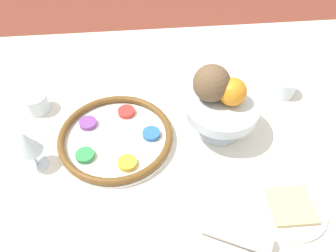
{
  "coord_description": "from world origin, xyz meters",
  "views": [
    {
      "loc": [
        -0.13,
        -0.63,
        1.41
      ],
      "look_at": [
        -0.07,
        -0.02,
        0.74
      ],
      "focal_mm": 35.0,
      "sensor_mm": 36.0,
      "label": 1
    }
  ],
  "objects_px": {
    "seder_plate": "(116,137)",
    "fruit_stand": "(222,110)",
    "orange_fruit": "(232,92)",
    "bread_plate": "(291,207)",
    "napkin_roll": "(236,234)",
    "wine_glass": "(27,144)",
    "cup_near": "(284,87)",
    "coconut": "(212,83)",
    "cup_mid": "(36,103)"
  },
  "relations": [
    {
      "from": "wine_glass",
      "to": "cup_near",
      "type": "bearing_deg",
      "value": 15.74
    },
    {
      "from": "napkin_roll",
      "to": "wine_glass",
      "type": "bearing_deg",
      "value": 152.23
    },
    {
      "from": "orange_fruit",
      "to": "wine_glass",
      "type": "bearing_deg",
      "value": -171.72
    },
    {
      "from": "fruit_stand",
      "to": "bread_plate",
      "type": "bearing_deg",
      "value": -65.27
    },
    {
      "from": "coconut",
      "to": "bread_plate",
      "type": "bearing_deg",
      "value": -62.71
    },
    {
      "from": "bread_plate",
      "to": "cup_mid",
      "type": "distance_m",
      "value": 0.77
    },
    {
      "from": "coconut",
      "to": "cup_mid",
      "type": "distance_m",
      "value": 0.53
    },
    {
      "from": "fruit_stand",
      "to": "orange_fruit",
      "type": "bearing_deg",
      "value": 10.81
    },
    {
      "from": "wine_glass",
      "to": "fruit_stand",
      "type": "bearing_deg",
      "value": 8.17
    },
    {
      "from": "bread_plate",
      "to": "cup_near",
      "type": "bearing_deg",
      "value": 73.93
    },
    {
      "from": "wine_glass",
      "to": "cup_near",
      "type": "height_order",
      "value": "wine_glass"
    },
    {
      "from": "orange_fruit",
      "to": "bread_plate",
      "type": "height_order",
      "value": "orange_fruit"
    },
    {
      "from": "coconut",
      "to": "cup_mid",
      "type": "relative_size",
      "value": 1.37
    },
    {
      "from": "coconut",
      "to": "bread_plate",
      "type": "height_order",
      "value": "coconut"
    },
    {
      "from": "cup_near",
      "to": "cup_mid",
      "type": "xyz_separation_m",
      "value": [
        -0.77,
        0.0,
        0.0
      ]
    },
    {
      "from": "fruit_stand",
      "to": "orange_fruit",
      "type": "height_order",
      "value": "orange_fruit"
    },
    {
      "from": "seder_plate",
      "to": "cup_mid",
      "type": "relative_size",
      "value": 4.39
    },
    {
      "from": "napkin_roll",
      "to": "cup_near",
      "type": "relative_size",
      "value": 2.14
    },
    {
      "from": "orange_fruit",
      "to": "cup_near",
      "type": "distance_m",
      "value": 0.28
    },
    {
      "from": "seder_plate",
      "to": "fruit_stand",
      "type": "relative_size",
      "value": 1.6
    },
    {
      "from": "fruit_stand",
      "to": "cup_mid",
      "type": "distance_m",
      "value": 0.55
    },
    {
      "from": "coconut",
      "to": "cup_near",
      "type": "bearing_deg",
      "value": 21.99
    },
    {
      "from": "orange_fruit",
      "to": "fruit_stand",
      "type": "bearing_deg",
      "value": -169.19
    },
    {
      "from": "fruit_stand",
      "to": "napkin_roll",
      "type": "bearing_deg",
      "value": -94.96
    },
    {
      "from": "bread_plate",
      "to": "wine_glass",
      "type": "bearing_deg",
      "value": 163.02
    },
    {
      "from": "coconut",
      "to": "napkin_roll",
      "type": "xyz_separation_m",
      "value": [
        0.0,
        -0.35,
        -0.14
      ]
    },
    {
      "from": "wine_glass",
      "to": "fruit_stand",
      "type": "height_order",
      "value": "wine_glass"
    },
    {
      "from": "cup_near",
      "to": "napkin_roll",
      "type": "bearing_deg",
      "value": -119.93
    },
    {
      "from": "napkin_roll",
      "to": "cup_mid",
      "type": "relative_size",
      "value": 2.14
    },
    {
      "from": "orange_fruit",
      "to": "cup_near",
      "type": "xyz_separation_m",
      "value": [
        0.21,
        0.13,
        -0.12
      ]
    },
    {
      "from": "fruit_stand",
      "to": "napkin_roll",
      "type": "distance_m",
      "value": 0.33
    },
    {
      "from": "seder_plate",
      "to": "napkin_roll",
      "type": "distance_m",
      "value": 0.41
    },
    {
      "from": "coconut",
      "to": "bread_plate",
      "type": "relative_size",
      "value": 0.58
    },
    {
      "from": "seder_plate",
      "to": "bread_plate",
      "type": "xyz_separation_m",
      "value": [
        0.41,
        -0.25,
        -0.01
      ]
    },
    {
      "from": "wine_glass",
      "to": "cup_near",
      "type": "distance_m",
      "value": 0.77
    },
    {
      "from": "wine_glass",
      "to": "fruit_stand",
      "type": "distance_m",
      "value": 0.51
    },
    {
      "from": "seder_plate",
      "to": "napkin_roll",
      "type": "relative_size",
      "value": 2.05
    },
    {
      "from": "seder_plate",
      "to": "bread_plate",
      "type": "relative_size",
      "value": 1.86
    },
    {
      "from": "bread_plate",
      "to": "napkin_roll",
      "type": "relative_size",
      "value": 1.1
    },
    {
      "from": "cup_near",
      "to": "seder_plate",
      "type": "bearing_deg",
      "value": -164.73
    },
    {
      "from": "seder_plate",
      "to": "wine_glass",
      "type": "height_order",
      "value": "wine_glass"
    },
    {
      "from": "fruit_stand",
      "to": "cup_near",
      "type": "bearing_deg",
      "value": 29.96
    },
    {
      "from": "wine_glass",
      "to": "orange_fruit",
      "type": "height_order",
      "value": "orange_fruit"
    },
    {
      "from": "seder_plate",
      "to": "bread_plate",
      "type": "distance_m",
      "value": 0.49
    },
    {
      "from": "fruit_stand",
      "to": "cup_near",
      "type": "height_order",
      "value": "fruit_stand"
    },
    {
      "from": "seder_plate",
      "to": "napkin_roll",
      "type": "xyz_separation_m",
      "value": [
        0.27,
        -0.31,
        0.01
      ]
    },
    {
      "from": "fruit_stand",
      "to": "bread_plate",
      "type": "xyz_separation_m",
      "value": [
        0.12,
        -0.26,
        -0.08
      ]
    },
    {
      "from": "bread_plate",
      "to": "cup_near",
      "type": "distance_m",
      "value": 0.41
    },
    {
      "from": "bread_plate",
      "to": "fruit_stand",
      "type": "bearing_deg",
      "value": 114.73
    },
    {
      "from": "wine_glass",
      "to": "bread_plate",
      "type": "xyz_separation_m",
      "value": [
        0.62,
        -0.19,
        -0.08
      ]
    }
  ]
}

